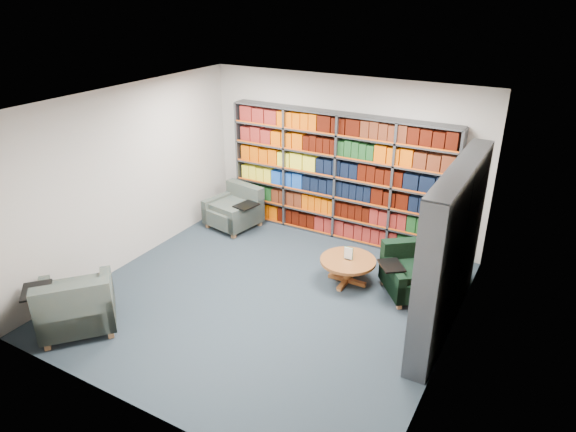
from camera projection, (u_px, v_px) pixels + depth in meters
The scene contains 7 objects.
room_shell at pixel (266, 208), 6.84m from camera, with size 5.02×5.02×2.82m.
bookshelf_back at pixel (337, 177), 8.83m from camera, with size 4.00×0.28×2.20m.
bookshelf_right at pixel (451, 250), 6.40m from camera, with size 0.28×2.50×2.20m.
chair_teal_left at pixel (237, 210), 9.52m from camera, with size 1.05×0.97×0.75m.
chair_green_right at pixel (412, 273), 7.45m from camera, with size 1.12×1.12×0.73m.
chair_teal_front at pixel (76, 308), 6.58m from camera, with size 1.29×1.29×0.83m.
coffee_table at pixel (348, 264), 7.66m from camera, with size 0.83×0.83×0.59m.
Camera 1 is at (3.33, -5.33, 4.13)m, focal length 32.00 mm.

